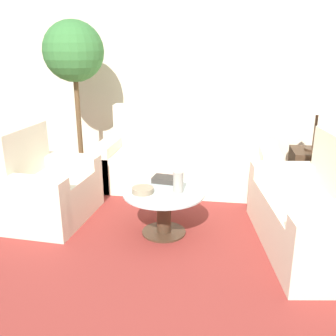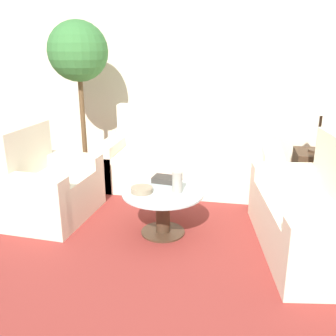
{
  "view_description": "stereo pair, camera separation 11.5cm",
  "coord_description": "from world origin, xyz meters",
  "views": [
    {
      "loc": [
        0.46,
        -2.35,
        1.64
      ],
      "look_at": [
        -0.05,
        0.95,
        0.55
      ],
      "focal_mm": 40.0,
      "sensor_mm": 36.0,
      "label": 1
    },
    {
      "loc": [
        0.57,
        -2.33,
        1.64
      ],
      "look_at": [
        -0.05,
        0.95,
        0.55
      ],
      "focal_mm": 40.0,
      "sensor_mm": 36.0,
      "label": 2
    }
  ],
  "objects": [
    {
      "name": "ground_plane",
      "position": [
        0.0,
        0.0,
        0.0
      ],
      "size": [
        14.0,
        14.0,
        0.0
      ],
      "primitive_type": "plane",
      "color": "brown"
    },
    {
      "name": "wall_back",
      "position": [
        0.0,
        2.75,
        1.3
      ],
      "size": [
        10.0,
        0.06,
        2.6
      ],
      "color": "beige",
      "rests_on": "ground_plane"
    },
    {
      "name": "rug",
      "position": [
        -0.05,
        0.7,
        0.0
      ],
      "size": [
        3.5,
        3.38,
        0.01
      ],
      "color": "maroon",
      "rests_on": "ground_plane"
    },
    {
      "name": "sofa_main",
      "position": [
        0.03,
        1.97,
        0.3
      ],
      "size": [
        2.09,
        0.79,
        0.95
      ],
      "color": "beige",
      "rests_on": "ground_plane"
    },
    {
      "name": "armchair",
      "position": [
        -1.26,
        0.85,
        0.29
      ],
      "size": [
        0.78,
        0.98,
        0.91
      ],
      "rotation": [
        0.0,
        0.0,
        1.51
      ],
      "color": "beige",
      "rests_on": "ground_plane"
    },
    {
      "name": "loveseat",
      "position": [
        1.28,
        0.64,
        0.29
      ],
      "size": [
        0.95,
        1.52,
        0.93
      ],
      "rotation": [
        0.0,
        0.0,
        -1.42
      ],
      "color": "beige",
      "rests_on": "ground_plane"
    },
    {
      "name": "coffee_table",
      "position": [
        -0.05,
        0.7,
        0.26
      ],
      "size": [
        0.73,
        0.73,
        0.41
      ],
      "color": "#422D1E",
      "rests_on": "ground_plane"
    },
    {
      "name": "side_table",
      "position": [
        1.45,
        1.86,
        0.27
      ],
      "size": [
        0.44,
        0.44,
        0.54
      ],
      "color": "#422D1E",
      "rests_on": "ground_plane"
    },
    {
      "name": "table_lamp",
      "position": [
        1.45,
        1.86,
        1.07
      ],
      "size": [
        0.38,
        0.38,
        0.68
      ],
      "color": "#422D1E",
      "rests_on": "side_table"
    },
    {
      "name": "potted_plant",
      "position": [
        -1.34,
        2.03,
        1.47
      ],
      "size": [
        0.71,
        0.71,
        1.94
      ],
      "color": "#93704C",
      "rests_on": "ground_plane"
    },
    {
      "name": "vase",
      "position": [
        0.08,
        0.72,
        0.5
      ],
      "size": [
        0.09,
        0.09,
        0.18
      ],
      "color": "#9E998E",
      "rests_on": "coffee_table"
    },
    {
      "name": "bowl",
      "position": [
        -0.23,
        0.65,
        0.43
      ],
      "size": [
        0.19,
        0.19,
        0.05
      ],
      "color": "gray",
      "rests_on": "coffee_table"
    },
    {
      "name": "book_stack",
      "position": [
        -0.08,
        0.95,
        0.43
      ],
      "size": [
        0.24,
        0.19,
        0.05
      ],
      "rotation": [
        0.0,
        0.0,
        -0.13
      ],
      "color": "#38332D",
      "rests_on": "coffee_table"
    }
  ]
}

